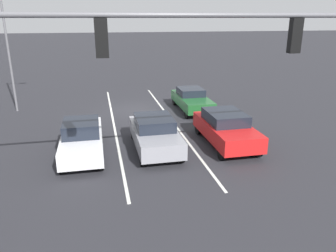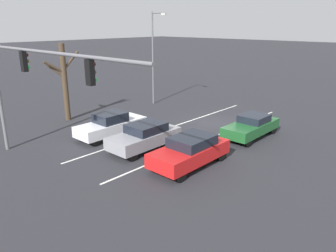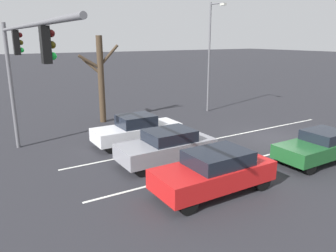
{
  "view_description": "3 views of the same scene",
  "coord_description": "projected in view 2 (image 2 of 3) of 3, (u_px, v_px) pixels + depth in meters",
  "views": [
    {
      "loc": [
        2.45,
        20.94,
        5.86
      ],
      "look_at": [
        -0.41,
        7.75,
        1.37
      ],
      "focal_mm": 35.0,
      "sensor_mm": 36.0,
      "label": 1
    },
    {
      "loc": [
        -13.13,
        19.29,
        7.07
      ],
      "look_at": [
        -1.04,
        6.11,
        1.44
      ],
      "focal_mm": 35.0,
      "sensor_mm": 36.0,
      "label": 2
    },
    {
      "loc": [
        -12.01,
        14.29,
        5.54
      ],
      "look_at": [
        -1.2,
        7.65,
        2.12
      ],
      "focal_mm": 35.0,
      "sensor_mm": 36.0,
      "label": 3
    }
  ],
  "objects": [
    {
      "name": "car_darkgreen_leftlane_second",
      "position": [
        251.0,
        126.0,
        21.08
      ],
      "size": [
        1.77,
        4.51,
        1.43
      ],
      "color": "#1E5928",
      "rests_on": "ground_plane"
    },
    {
      "name": "ground_plane",
      "position": [
        214.0,
        124.0,
        24.15
      ],
      "size": [
        240.0,
        240.0,
        0.0
      ],
      "primitive_type": "plane",
      "color": "#28282D"
    },
    {
      "name": "bare_tree_near",
      "position": [
        64.0,
        80.0,
        24.2
      ],
      "size": [
        1.07,
        2.65,
        5.71
      ],
      "color": "#423323",
      "rests_on": "ground_plane"
    },
    {
      "name": "lane_stripe_center_divider",
      "position": [
        172.0,
        127.0,
        23.33
      ],
      "size": [
        0.12,
        17.45,
        0.01
      ],
      "primitive_type": "cube",
      "color": "silver",
      "rests_on": "ground_plane"
    },
    {
      "name": "traffic_signal_gantry",
      "position": [
        28.0,
        76.0,
        15.31
      ],
      "size": [
        12.32,
        0.37,
        6.27
      ],
      "color": "slate",
      "rests_on": "ground_plane"
    },
    {
      "name": "lane_stripe_left_divider",
      "position": [
        211.0,
        138.0,
        21.13
      ],
      "size": [
        0.12,
        17.45,
        0.01
      ],
      "primitive_type": "cube",
      "color": "silver",
      "rests_on": "ground_plane"
    },
    {
      "name": "car_red_leftlane_front",
      "position": [
        190.0,
        151.0,
        16.77
      ],
      "size": [
        1.92,
        4.57,
        1.58
      ],
      "color": "red",
      "rests_on": "ground_plane"
    },
    {
      "name": "car_white_rightlane_front",
      "position": [
        111.0,
        125.0,
        21.22
      ],
      "size": [
        1.74,
        4.73,
        1.58
      ],
      "color": "silver",
      "rests_on": "ground_plane"
    },
    {
      "name": "street_lamp_right_shoulder",
      "position": [
        154.0,
        53.0,
        28.71
      ],
      "size": [
        1.65,
        0.24,
        8.04
      ],
      "color": "slate",
      "rests_on": "ground_plane"
    },
    {
      "name": "car_gray_midlane_front",
      "position": [
        145.0,
        136.0,
        19.05
      ],
      "size": [
        1.88,
        4.45,
        1.53
      ],
      "color": "gray",
      "rests_on": "ground_plane"
    }
  ]
}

